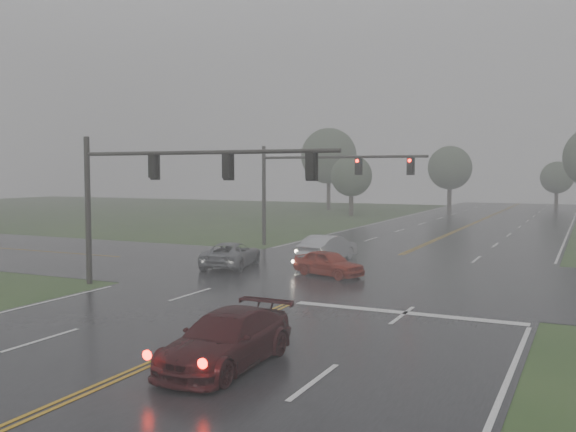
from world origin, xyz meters
The scene contains 13 objects.
main_road centered at (0.00, 20.00, 0.00)m, with size 18.00×160.00×0.02m, color black.
cross_street centered at (0.00, 22.00, 0.00)m, with size 120.00×14.00×0.02m, color black.
stop_bar centered at (4.50, 14.40, 0.00)m, with size 8.50×0.50×0.01m, color silver.
sedan_maroon centered at (1.92, 6.17, 0.00)m, with size 1.99×4.90×1.42m, color black.
sedan_red centered at (-1.05, 20.79, 0.00)m, with size 1.51×3.74×1.28m, color #9D1D0E.
sedan_silver centered at (-3.09, 25.78, 0.00)m, with size 1.58×4.53×1.49m, color #A4A6AC.
car_grey centered at (-6.86, 21.33, 0.00)m, with size 2.22×4.81×1.34m, color slate.
signal_gantry_near centered at (-6.38, 14.25, 4.71)m, with size 12.36×0.29×6.70m.
signal_gantry_far centered at (-6.66, 31.51, 4.82)m, with size 11.60×0.35×6.88m.
tree_nw_a centered at (-14.66, 61.75, 4.60)m, with size 4.77×4.77×7.01m.
tree_n_mid centered at (-6.66, 77.83, 5.58)m, with size 5.78×5.78×8.49m.
tree_nw_b centered at (-21.31, 71.34, 7.16)m, with size 7.41×7.41×10.88m.
tree_n_far centered at (5.99, 87.63, 4.26)m, with size 4.42×4.42×6.49m.
Camera 1 is at (10.50, -8.08, 5.14)m, focal length 40.00 mm.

